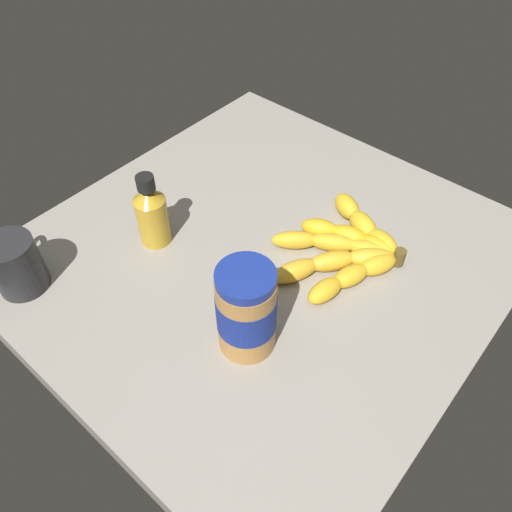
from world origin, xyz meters
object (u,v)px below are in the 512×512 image
object	(u,v)px
peanut_butter_jar	(246,310)
coffee_mug	(16,264)
honey_bottle	(152,213)
banana_bunch	(346,248)

from	to	relation	value
peanut_butter_jar	coffee_mug	distance (cm)	38.38
honey_bottle	peanut_butter_jar	bearing A→B (deg)	78.12
banana_bunch	coffee_mug	xyz separation A→B (cm)	(39.64, -36.27, 3.11)
banana_bunch	coffee_mug	world-z (taller)	coffee_mug
banana_bunch	honey_bottle	size ratio (longest dim) A/B	1.88
banana_bunch	peanut_butter_jar	size ratio (longest dim) A/B	1.72
banana_bunch	honey_bottle	world-z (taller)	honey_bottle
peanut_butter_jar	honey_bottle	world-z (taller)	peanut_butter_jar
honey_bottle	coffee_mug	world-z (taller)	honey_bottle
peanut_butter_jar	coffee_mug	bearing A→B (deg)	-66.19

